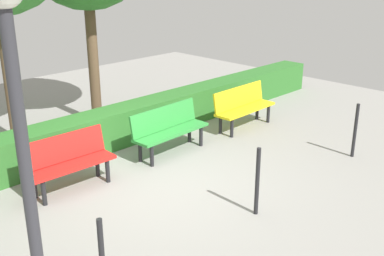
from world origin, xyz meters
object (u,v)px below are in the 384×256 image
Objects in this scene: bench_red at (68,160)px; lamp_post at (15,86)px; bench_green at (169,128)px; bench_yellow at (243,105)px.

bench_red is 0.42× the size of lamp_post.
bench_yellow is at bearing 175.25° from bench_green.
bench_yellow is at bearing -179.66° from bench_red.
bench_green is at bearing -149.47° from lamp_post.
lamp_post reaches higher than bench_red.
bench_yellow and bench_red have the same top height.
lamp_post is at bearing 19.07° from bench_yellow.
bench_red is at bearing -126.94° from lamp_post.
bench_yellow is 0.47× the size of lamp_post.
bench_red is at bearing -3.13° from bench_green.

